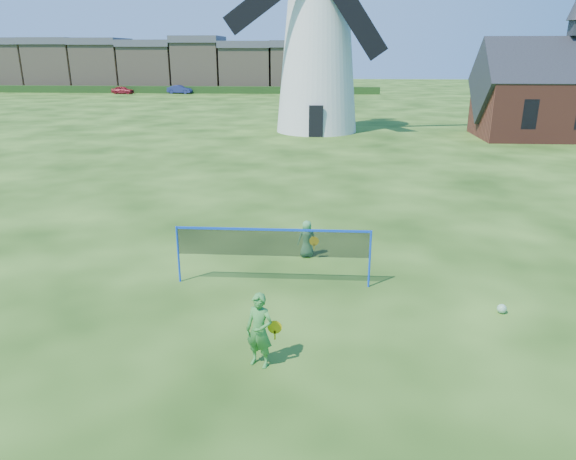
% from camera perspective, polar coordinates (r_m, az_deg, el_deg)
% --- Properties ---
extents(ground, '(220.00, 220.00, 0.00)m').
position_cam_1_polar(ground, '(13.60, -0.99, -6.66)').
color(ground, black).
rests_on(ground, ground).
extents(windmill, '(13.08, 6.08, 18.27)m').
position_cam_1_polar(windmill, '(40.93, 3.24, 19.51)').
color(windmill, white).
rests_on(windmill, ground).
extents(chapel, '(12.17, 5.90, 10.29)m').
position_cam_1_polar(chapel, '(42.38, 27.92, 12.68)').
color(chapel, brown).
rests_on(chapel, ground).
extents(badminton_net, '(5.05, 0.05, 1.55)m').
position_cam_1_polar(badminton_net, '(13.59, -1.65, -1.47)').
color(badminton_net, blue).
rests_on(badminton_net, ground).
extents(player_girl, '(0.75, 0.54, 1.52)m').
position_cam_1_polar(player_girl, '(10.31, -3.10, -10.79)').
color(player_girl, '#3A8A37').
rests_on(player_girl, ground).
extents(player_boy, '(0.67, 0.50, 1.11)m').
position_cam_1_polar(player_boy, '(15.65, 2.05, -0.96)').
color(player_boy, '#489650').
rests_on(player_boy, ground).
extents(play_ball, '(0.22, 0.22, 0.22)m').
position_cam_1_polar(play_ball, '(13.47, 22.10, -7.89)').
color(play_ball, green).
rests_on(play_ball, ground).
extents(terraced_houses, '(52.78, 8.40, 8.02)m').
position_cam_1_polar(terraced_houses, '(88.51, -14.69, 16.91)').
color(terraced_houses, gray).
rests_on(terraced_houses, ground).
extents(hedge, '(62.00, 0.80, 1.00)m').
position_cam_1_polar(hedge, '(81.74, -13.02, 14.56)').
color(hedge, '#193814').
rests_on(hedge, ground).
extents(car_left, '(3.37, 1.80, 1.09)m').
position_cam_1_polar(car_left, '(81.82, -17.43, 14.23)').
color(car_left, maroon).
rests_on(car_left, ground).
extents(car_right, '(3.68, 1.64, 1.17)m').
position_cam_1_polar(car_right, '(80.54, -11.62, 14.66)').
color(car_right, navy).
rests_on(car_right, ground).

